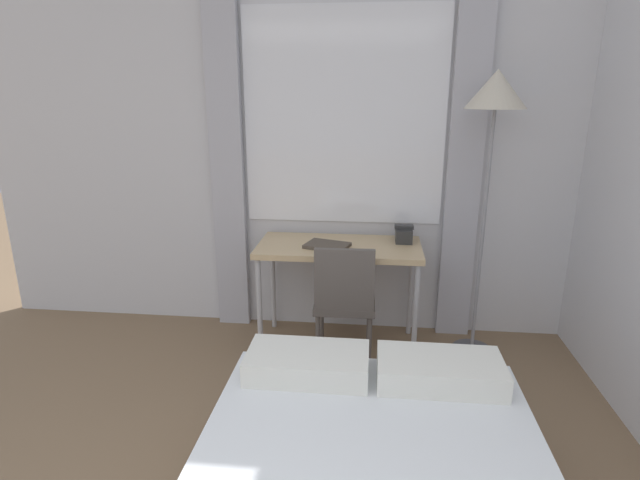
# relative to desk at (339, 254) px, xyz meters

# --- Properties ---
(wall_back_with_window) EXTENTS (4.90, 0.13, 2.70)m
(wall_back_with_window) POSITION_rel_desk_xyz_m (-0.25, 0.35, 0.66)
(wall_back_with_window) COLOR silver
(wall_back_with_window) RESTS_ON ground_plane
(desk) EXTENTS (1.13, 0.55, 0.77)m
(desk) POSITION_rel_desk_xyz_m (0.00, 0.00, 0.00)
(desk) COLOR tan
(desk) RESTS_ON ground_plane
(desk_chair) EXTENTS (0.41, 0.41, 0.85)m
(desk_chair) POSITION_rel_desk_xyz_m (0.06, -0.24, -0.21)
(desk_chair) COLOR #59514C
(desk_chair) RESTS_ON ground_plane
(standing_lamp) EXTENTS (0.38, 0.38, 1.92)m
(standing_lamp) POSITION_rel_desk_xyz_m (0.95, -0.01, 0.97)
(standing_lamp) COLOR #4C4C51
(standing_lamp) RESTS_ON ground_plane
(telephone) EXTENTS (0.13, 0.18, 0.12)m
(telephone) POSITION_rel_desk_xyz_m (0.45, 0.13, 0.12)
(telephone) COLOR #2D2D2D
(telephone) RESTS_ON desk
(book) EXTENTS (0.33, 0.28, 0.02)m
(book) POSITION_rel_desk_xyz_m (-0.08, -0.07, 0.08)
(book) COLOR #4C4238
(book) RESTS_ON desk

